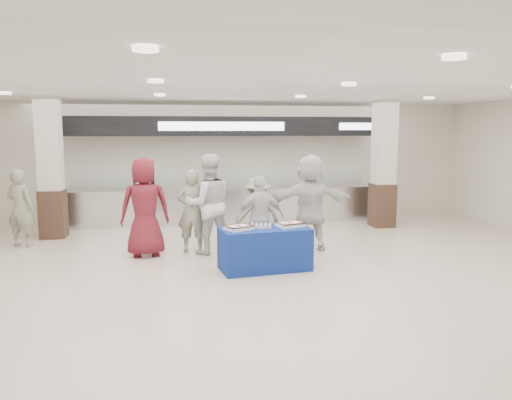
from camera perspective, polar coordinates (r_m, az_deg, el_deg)
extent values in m
plane|color=beige|center=(8.18, -0.08, -9.46)|extent=(14.00, 14.00, 0.00)
cube|color=silver|center=(13.31, -3.93, -0.68)|extent=(8.00, 0.80, 0.90)
cube|color=silver|center=(13.25, -3.95, 1.33)|extent=(8.00, 0.85, 0.04)
cube|color=white|center=(12.92, -3.84, 2.63)|extent=(7.60, 0.02, 0.50)
cube|color=black|center=(13.16, -4.02, 8.40)|extent=(8.40, 0.70, 0.50)
cube|color=white|center=(12.80, -3.86, 8.41)|extent=(3.20, 0.03, 0.22)
cube|color=white|center=(13.72, 12.30, 8.22)|extent=(1.40, 0.03, 0.18)
cube|color=#342117|center=(12.35, -22.16, -1.47)|extent=(0.55, 0.55, 1.10)
cube|color=beige|center=(12.21, -22.56, 5.96)|extent=(0.50, 0.50, 2.10)
cube|color=#342117|center=(13.16, 14.21, -0.57)|extent=(0.55, 0.55, 1.10)
cube|color=beige|center=(13.03, 14.45, 6.41)|extent=(0.50, 0.50, 2.10)
cube|color=navy|center=(8.85, 1.00, -5.59)|extent=(1.64, 0.97, 0.75)
cube|color=white|center=(8.61, -2.01, -3.19)|extent=(0.53, 0.49, 0.07)
cube|color=#462414|center=(8.61, -2.02, -2.90)|extent=(0.53, 0.49, 0.02)
cylinder|color=#AE2818|center=(8.61, -2.02, -2.95)|extent=(0.13, 0.13, 0.01)
cube|color=white|center=(8.91, 3.92, -2.82)|extent=(0.53, 0.46, 0.07)
cube|color=#462414|center=(8.90, 3.92, -2.52)|extent=(0.53, 0.46, 0.02)
cylinder|color=#AE2818|center=(8.90, 3.92, -2.57)|extent=(0.12, 0.12, 0.01)
cube|color=silver|center=(8.80, 0.58, -3.13)|extent=(0.44, 0.37, 0.01)
imported|color=maroon|center=(9.91, -12.59, -0.80)|extent=(1.01, 0.72, 1.94)
imported|color=gray|center=(10.07, -7.33, -1.27)|extent=(0.69, 0.52, 1.69)
imported|color=silver|center=(9.96, -5.47, -0.47)|extent=(1.07, 0.90, 1.99)
imported|color=silver|center=(9.49, 0.50, -2.01)|extent=(0.98, 0.49, 1.61)
imported|color=gray|center=(10.16, 0.17, -1.63)|extent=(1.07, 0.75, 1.51)
imported|color=silver|center=(10.26, 6.16, -0.26)|extent=(1.85, 0.65, 1.98)
imported|color=gray|center=(11.62, -25.37, -0.82)|extent=(0.70, 0.58, 1.66)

